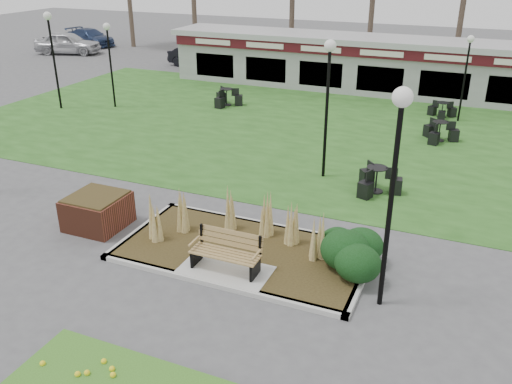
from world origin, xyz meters
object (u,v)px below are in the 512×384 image
at_px(food_pavilion, 386,65).
at_px(bistro_set_d, 442,112).
at_px(lamp_post_near_right, 396,153).
at_px(bistro_set_c, 439,134).
at_px(lamp_post_mid_left, 109,47).
at_px(car_black, 198,57).
at_px(brick_planter, 97,211).
at_px(lamp_post_mid_right, 328,79).
at_px(lamp_post_far_right, 467,60).
at_px(car_silver, 68,43).
at_px(lamp_post_far_left, 51,39).
at_px(bistro_set_b, 376,184).
at_px(car_blue, 90,37).
at_px(park_bench, 227,251).
at_px(bistro_set_a, 227,100).

distance_m(food_pavilion, bistro_set_d, 5.33).
distance_m(lamp_post_near_right, bistro_set_c, 12.54).
relative_size(lamp_post_near_right, lamp_post_mid_left, 1.20).
height_order(lamp_post_near_right, car_black, lamp_post_near_right).
xyz_separation_m(brick_planter, lamp_post_mid_right, (4.81, 6.02, 2.89)).
bearing_deg(lamp_post_far_right, car_silver, 166.17).
xyz_separation_m(lamp_post_far_left, car_silver, (-10.01, 12.30, -2.52)).
distance_m(lamp_post_mid_left, lamp_post_mid_right, 12.99).
bearing_deg(brick_planter, lamp_post_near_right, -4.17).
distance_m(bistro_set_b, car_blue, 33.86).
bearing_deg(lamp_post_near_right, bistro_set_d, 90.85).
bearing_deg(lamp_post_mid_right, bistro_set_d, 71.52).
height_order(bistro_set_c, bistro_set_d, bistro_set_c).
xyz_separation_m(park_bench, bistro_set_a, (-6.72, 13.85, -0.29)).
xyz_separation_m(brick_planter, bistro_set_a, (-2.32, 13.10, -0.18)).
height_order(brick_planter, bistro_set_a, brick_planter).
xyz_separation_m(car_silver, car_black, (11.27, -0.55, -0.13)).
relative_size(lamp_post_far_right, bistro_set_d, 2.89).
distance_m(lamp_post_near_right, car_blue, 38.79).
distance_m(bistro_set_d, car_silver, 28.25).
distance_m(brick_planter, lamp_post_mid_left, 13.18).
distance_m(lamp_post_near_right, car_black, 27.41).
bearing_deg(bistro_set_b, lamp_post_far_left, 166.19).
height_order(lamp_post_far_right, car_black, lamp_post_far_right).
bearing_deg(car_blue, food_pavilion, -89.94).
distance_m(bistro_set_d, car_blue, 30.21).
distance_m(lamp_post_mid_left, bistro_set_a, 6.14).
relative_size(bistro_set_a, car_blue, 0.34).
height_order(lamp_post_mid_left, lamp_post_mid_right, lamp_post_mid_right).
bearing_deg(lamp_post_mid_left, lamp_post_near_right, -36.23).
relative_size(lamp_post_mid_left, bistro_set_c, 2.74).
height_order(lamp_post_mid_left, bistro_set_d, lamp_post_mid_left).
bearing_deg(car_silver, food_pavilion, -112.62).
distance_m(lamp_post_far_right, car_black, 18.24).
bearing_deg(brick_planter, car_blue, 128.89).
bearing_deg(bistro_set_a, lamp_post_mid_left, -154.13).
bearing_deg(lamp_post_far_left, brick_planter, -44.44).
bearing_deg(bistro_set_d, food_pavilion, 131.53).
xyz_separation_m(food_pavilion, lamp_post_mid_right, (0.41, -12.94, 1.89)).
height_order(lamp_post_far_right, lamp_post_far_left, lamp_post_far_left).
distance_m(bistro_set_c, car_black, 19.05).
distance_m(bistro_set_c, car_silver, 29.50).
relative_size(bistro_set_d, car_black, 0.32).
xyz_separation_m(park_bench, car_blue, (-24.93, 26.21, 0.08)).
bearing_deg(park_bench, bistro_set_c, 73.36).
bearing_deg(lamp_post_mid_right, brick_planter, -128.61).
xyz_separation_m(bistro_set_a, car_blue, (-18.21, 12.36, 0.37)).
bearing_deg(bistro_set_a, car_black, 126.75).
xyz_separation_m(lamp_post_mid_left, lamp_post_mid_right, (12.12, -4.66, 0.43)).
bearing_deg(food_pavilion, lamp_post_far_left, -145.71).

